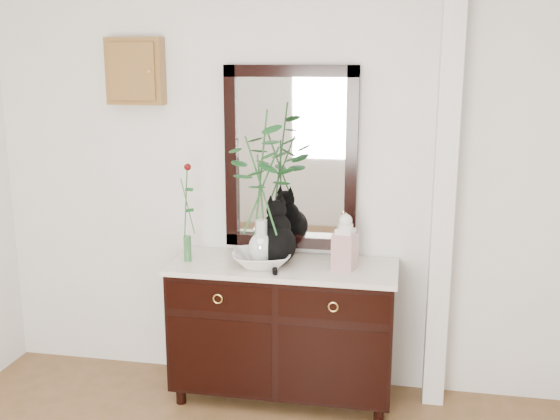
% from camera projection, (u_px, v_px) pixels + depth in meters
% --- Properties ---
extents(wall_back, '(3.60, 0.04, 2.70)m').
position_uv_depth(wall_back, '(275.00, 172.00, 3.97)').
color(wall_back, silver).
rests_on(wall_back, ground).
extents(pilaster, '(0.12, 0.20, 2.70)m').
position_uv_depth(pilaster, '(444.00, 180.00, 3.71)').
color(pilaster, silver).
rests_on(pilaster, ground).
extents(sideboard, '(1.33, 0.52, 0.82)m').
position_uv_depth(sideboard, '(283.00, 324.00, 3.91)').
color(sideboard, black).
rests_on(sideboard, ground).
extents(wall_mirror, '(0.80, 0.06, 1.10)m').
position_uv_depth(wall_mirror, '(291.00, 159.00, 3.92)').
color(wall_mirror, black).
rests_on(wall_mirror, wall_back).
extents(key_cabinet, '(0.35, 0.10, 0.40)m').
position_uv_depth(key_cabinet, '(135.00, 71.00, 3.95)').
color(key_cabinet, brown).
rests_on(key_cabinet, wall_back).
extents(cat, '(0.33, 0.37, 0.37)m').
position_uv_depth(cat, '(277.00, 232.00, 3.82)').
color(cat, black).
rests_on(cat, sideboard).
extents(lotus_bowl, '(0.41, 0.41, 0.08)m').
position_uv_depth(lotus_bowl, '(262.00, 259.00, 3.79)').
color(lotus_bowl, white).
rests_on(lotus_bowl, sideboard).
extents(vase_branches, '(0.49, 0.49, 0.90)m').
position_uv_depth(vase_branches, '(261.00, 187.00, 3.69)').
color(vase_branches, silver).
rests_on(vase_branches, lotus_bowl).
extents(bud_vase_rose, '(0.09, 0.09, 0.60)m').
position_uv_depth(bud_vase_rose, '(186.00, 212.00, 3.83)').
color(bud_vase_rose, '#356D3C').
rests_on(bud_vase_rose, sideboard).
extents(ginger_jar, '(0.15, 0.15, 0.33)m').
position_uv_depth(ginger_jar, '(345.00, 241.00, 3.71)').
color(ginger_jar, white).
rests_on(ginger_jar, sideboard).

